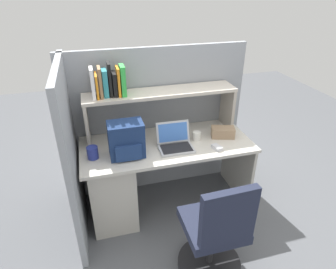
# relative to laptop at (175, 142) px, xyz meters

# --- Properties ---
(ground_plane) EXTENTS (8.00, 8.00, 0.00)m
(ground_plane) POSITION_rel_laptop_xyz_m (-0.06, 0.09, -0.78)
(ground_plane) COLOR #595B60
(desk) EXTENTS (1.60, 0.70, 0.73)m
(desk) POSITION_rel_laptop_xyz_m (-0.44, 0.09, -0.38)
(desk) COLOR beige
(desk) RESTS_ON ground_plane
(cubicle_partition_rear) EXTENTS (1.84, 0.05, 1.55)m
(cubicle_partition_rear) POSITION_rel_laptop_xyz_m (-0.06, 0.47, -0.01)
(cubicle_partition_rear) COLOR gray
(cubicle_partition_rear) RESTS_ON ground_plane
(cubicle_partition_left) EXTENTS (0.05, 1.06, 1.55)m
(cubicle_partition_left) POSITION_rel_laptop_xyz_m (-0.91, 0.04, -0.01)
(cubicle_partition_left) COLOR gray
(cubicle_partition_left) RESTS_ON ground_plane
(overhead_hutch) EXTENTS (1.44, 0.28, 0.45)m
(overhead_hutch) POSITION_rel_laptop_xyz_m (-0.06, 0.29, 0.30)
(overhead_hutch) COLOR #B3A99C
(overhead_hutch) RESTS_ON desk
(reference_books_on_shelf) EXTENTS (0.30, 0.18, 0.29)m
(reference_books_on_shelf) POSITION_rel_laptop_xyz_m (-0.52, 0.29, 0.52)
(reference_books_on_shelf) COLOR white
(reference_books_on_shelf) RESTS_ON overhead_hutch
(laptop) EXTENTS (0.32, 0.27, 0.22)m
(laptop) POSITION_rel_laptop_xyz_m (0.00, 0.00, 0.00)
(laptop) COLOR #B7BABF
(laptop) RESTS_ON desk
(backpack) EXTENTS (0.30, 0.22, 0.31)m
(backpack) POSITION_rel_laptop_xyz_m (-0.44, -0.02, 0.10)
(backpack) COLOR navy
(backpack) RESTS_ON desk
(computer_mouse) EXTENTS (0.08, 0.12, 0.03)m
(computer_mouse) POSITION_rel_laptop_xyz_m (0.36, -0.13, -0.03)
(computer_mouse) COLOR silver
(computer_mouse) RESTS_ON desk
(paper_cup) EXTENTS (0.08, 0.08, 0.08)m
(paper_cup) POSITION_rel_laptop_xyz_m (0.24, 0.08, -0.01)
(paper_cup) COLOR white
(paper_cup) RESTS_ON desk
(tissue_box) EXTENTS (0.25, 0.18, 0.10)m
(tissue_box) POSITION_rel_laptop_xyz_m (0.51, 0.07, -0.00)
(tissue_box) COLOR #9E7F60
(tissue_box) RESTS_ON desk
(snack_canister) EXTENTS (0.10, 0.10, 0.11)m
(snack_canister) POSITION_rel_laptop_xyz_m (-0.73, 0.01, 0.00)
(snack_canister) COLOR navy
(snack_canister) RESTS_ON desk
(office_chair) EXTENTS (0.52, 0.52, 0.93)m
(office_chair) POSITION_rel_laptop_xyz_m (0.09, -0.79, -0.39)
(office_chair) COLOR black
(office_chair) RESTS_ON ground_plane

